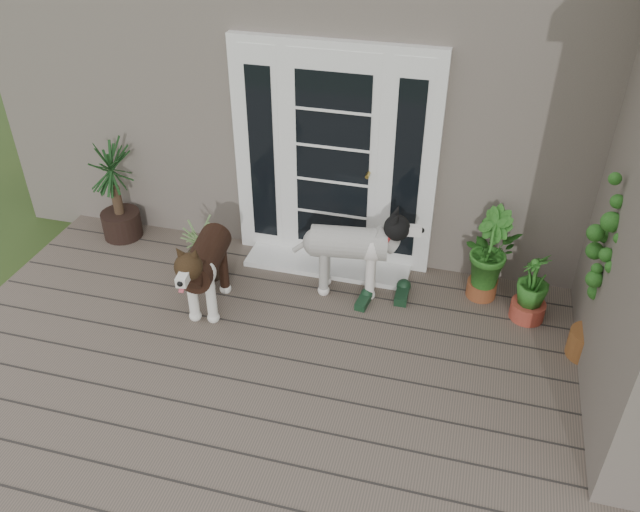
# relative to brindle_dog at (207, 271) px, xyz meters

# --- Properties ---
(deck) EXTENTS (6.20, 4.60, 0.12)m
(deck) POSITION_rel_brindle_dog_xyz_m (1.07, -1.15, -0.44)
(deck) COLOR #6B5B4C
(deck) RESTS_ON ground
(house_main) EXTENTS (7.40, 4.00, 3.10)m
(house_main) POSITION_rel_brindle_dog_xyz_m (1.07, 3.10, 1.05)
(house_main) COLOR #665E54
(house_main) RESTS_ON ground
(door_unit) EXTENTS (1.90, 0.14, 2.15)m
(door_unit) POSITION_rel_brindle_dog_xyz_m (0.87, 1.05, 0.69)
(door_unit) COLOR white
(door_unit) RESTS_ON deck
(door_step) EXTENTS (1.60, 0.40, 0.05)m
(door_step) POSITION_rel_brindle_dog_xyz_m (0.87, 0.85, -0.36)
(door_step) COLOR white
(door_step) RESTS_ON deck
(brindle_dog) EXTENTS (0.50, 0.96, 0.77)m
(brindle_dog) POSITION_rel_brindle_dog_xyz_m (0.00, 0.00, 0.00)
(brindle_dog) COLOR black
(brindle_dog) RESTS_ON deck
(white_dog) EXTENTS (0.97, 0.52, 0.77)m
(white_dog) POSITION_rel_brindle_dog_xyz_m (1.15, 0.54, 0.00)
(white_dog) COLOR white
(white_dog) RESTS_ON deck
(spider_plant) EXTENTS (0.60, 0.60, 0.62)m
(spider_plant) POSITION_rel_brindle_dog_xyz_m (-0.23, 0.46, -0.07)
(spider_plant) COLOR #90A465
(spider_plant) RESTS_ON deck
(yucca) EXTENTS (0.99, 0.99, 1.09)m
(yucca) POSITION_rel_brindle_dog_xyz_m (-1.35, 0.85, 0.16)
(yucca) COLOR #123311
(yucca) RESTS_ON deck
(herb_a) EXTENTS (0.65, 0.65, 0.59)m
(herb_a) POSITION_rel_brindle_dog_xyz_m (2.37, 0.84, -0.09)
(herb_a) COLOR #204D16
(herb_a) RESTS_ON deck
(herb_b) EXTENTS (0.53, 0.53, 0.67)m
(herb_b) POSITION_rel_brindle_dog_xyz_m (2.35, 0.78, -0.05)
(herb_b) COLOR #22631C
(herb_b) RESTS_ON deck
(herb_c) EXTENTS (0.44, 0.44, 0.52)m
(herb_c) POSITION_rel_brindle_dog_xyz_m (2.76, 0.57, -0.12)
(herb_c) COLOR #18541D
(herb_c) RESTS_ON deck
(sapling) EXTENTS (0.63, 0.63, 1.67)m
(sapling) POSITION_rel_brindle_dog_xyz_m (3.23, 0.19, 0.45)
(sapling) COLOR #1D5016
(sapling) RESTS_ON deck
(clog_left) EXTENTS (0.17, 0.34, 0.10)m
(clog_left) POSITION_rel_brindle_dog_xyz_m (1.65, 0.56, -0.33)
(clog_left) COLOR black
(clog_left) RESTS_ON deck
(clog_right) EXTENTS (0.17, 0.30, 0.09)m
(clog_right) POSITION_rel_brindle_dog_xyz_m (1.33, 0.38, -0.34)
(clog_right) COLOR #13311C
(clog_right) RESTS_ON deck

